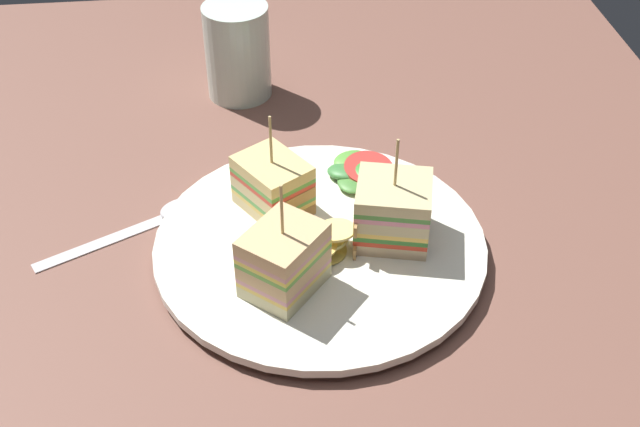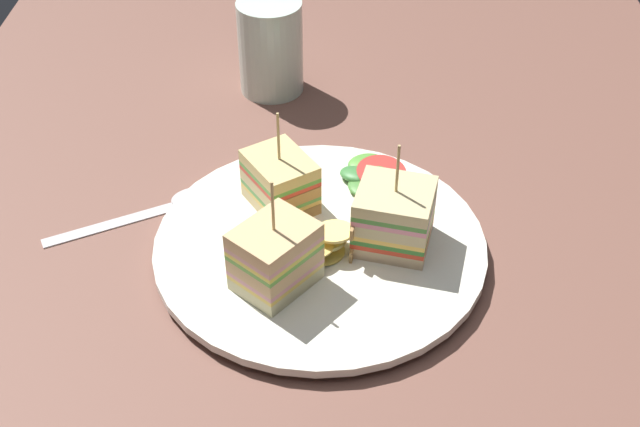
# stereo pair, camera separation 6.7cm
# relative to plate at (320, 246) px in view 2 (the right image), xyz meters

# --- Properties ---
(ground_plane) EXTENTS (1.04, 0.82, 0.02)m
(ground_plane) POSITION_rel_plate_xyz_m (0.00, 0.00, -0.02)
(ground_plane) COLOR brown
(plate) EXTENTS (0.28, 0.28, 0.01)m
(plate) POSITION_rel_plate_xyz_m (0.00, 0.00, 0.00)
(plate) COLOR white
(plate) RESTS_ON ground_plane
(sandwich_wedge_0) EXTENTS (0.07, 0.07, 0.10)m
(sandwich_wedge_0) POSITION_rel_plate_xyz_m (-0.00, -0.06, 0.03)
(sandwich_wedge_0) COLOR beige
(sandwich_wedge_0) RESTS_ON plate
(sandwich_wedge_1) EXTENTS (0.08, 0.07, 0.10)m
(sandwich_wedge_1) POSITION_rel_plate_xyz_m (0.05, 0.04, 0.03)
(sandwich_wedge_1) COLOR beige
(sandwich_wedge_1) RESTS_ON plate
(sandwich_wedge_2) EXTENTS (0.08, 0.08, 0.10)m
(sandwich_wedge_2) POSITION_rel_plate_xyz_m (-0.05, 0.03, 0.03)
(sandwich_wedge_2) COLOR beige
(sandwich_wedge_2) RESTS_ON plate
(chip_pile) EXTENTS (0.06, 0.06, 0.03)m
(chip_pile) POSITION_rel_plate_xyz_m (-0.01, -0.00, 0.02)
(chip_pile) COLOR #D8C057
(chip_pile) RESTS_ON plate
(salad_garnish) EXTENTS (0.07, 0.07, 0.02)m
(salad_garnish) POSITION_rel_plate_xyz_m (0.09, -0.05, 0.01)
(salad_garnish) COLOR #58A03D
(salad_garnish) RESTS_ON plate
(spoon) EXTENTS (0.09, 0.15, 0.01)m
(spoon) POSITION_rel_plate_xyz_m (0.06, 0.14, -0.00)
(spoon) COLOR silver
(spoon) RESTS_ON ground_plane
(drinking_glass) EXTENTS (0.07, 0.07, 0.10)m
(drinking_glass) POSITION_rel_plate_xyz_m (0.27, 0.06, 0.04)
(drinking_glass) COLOR silver
(drinking_glass) RESTS_ON ground_plane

